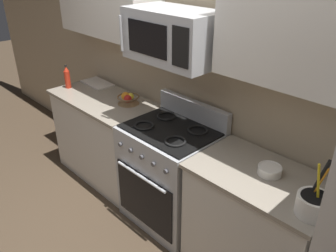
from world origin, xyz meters
TOP-DOWN VIEW (x-y plane):
  - wall_back at (0.00, 1.04)m, footprint 8.00×0.10m
  - counter_left at (-0.97, 0.67)m, footprint 1.17×0.61m
  - range_oven at (-0.00, 0.67)m, footprint 0.76×0.65m
  - counter_right at (0.87, 0.67)m, footprint 0.96×0.61m
  - microwave at (-0.00, 0.70)m, footprint 0.72×0.44m
  - upper_cabinets_right at (0.87, 0.82)m, footprint 0.95×0.34m
  - utensil_crock at (1.27, 0.54)m, footprint 0.19×0.19m
  - fruit_basket at (-0.68, 0.76)m, footprint 0.22×0.22m
  - cutting_board at (-1.34, 0.85)m, footprint 0.38×0.22m
  - bottle_hot_sauce at (-1.45, 0.57)m, footprint 0.06×0.06m
  - prep_bowl at (0.89, 0.70)m, footprint 0.16×0.16m

SIDE VIEW (x-z plane):
  - counter_left at x=-0.97m, z-range 0.00..0.91m
  - counter_right at x=0.87m, z-range 0.00..0.91m
  - range_oven at x=0.00m, z-range -0.07..1.02m
  - cutting_board at x=-1.34m, z-range 0.91..0.93m
  - prep_bowl at x=0.89m, z-range 0.91..0.97m
  - fruit_basket at x=-0.68m, z-range 0.90..1.01m
  - utensil_crock at x=1.27m, z-range 0.81..1.15m
  - bottle_hot_sauce at x=-1.45m, z-range 0.90..1.15m
  - wall_back at x=0.00m, z-range 0.00..2.60m
  - microwave at x=0.00m, z-range 1.49..1.86m
  - upper_cabinets_right at x=0.87m, z-range 1.51..2.22m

